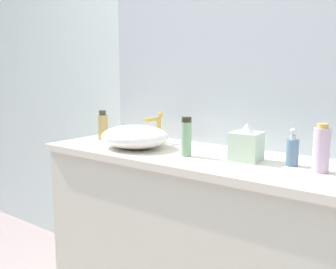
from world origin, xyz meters
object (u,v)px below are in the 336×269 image
(sink_basin, at_px, (135,137))
(spray_can, at_px, (186,137))
(lotion_bottle, at_px, (321,149))
(perfume_bottle, at_px, (103,126))
(tissue_box, at_px, (246,145))
(soap_dispenser, at_px, (292,150))

(sink_basin, relative_size, spray_can, 2.02)
(lotion_bottle, height_order, perfume_bottle, lotion_bottle)
(perfume_bottle, relative_size, spray_can, 0.92)
(lotion_bottle, bearing_deg, sink_basin, -176.00)
(spray_can, height_order, tissue_box, spray_can)
(sink_basin, relative_size, tissue_box, 2.21)
(lotion_bottle, xyz_separation_m, tissue_box, (-0.32, 0.01, -0.02))
(soap_dispenser, bearing_deg, sink_basin, -172.75)
(soap_dispenser, xyz_separation_m, lotion_bottle, (0.12, -0.04, 0.02))
(soap_dispenser, distance_m, tissue_box, 0.20)
(sink_basin, relative_size, perfume_bottle, 2.19)
(lotion_bottle, distance_m, tissue_box, 0.32)
(sink_basin, relative_size, soap_dispenser, 2.32)
(tissue_box, bearing_deg, perfume_bottle, 179.78)
(tissue_box, bearing_deg, sink_basin, -172.58)
(perfume_bottle, height_order, tissue_box, perfume_bottle)
(sink_basin, xyz_separation_m, soap_dispenser, (0.77, 0.10, 0.01))
(lotion_bottle, xyz_separation_m, spray_can, (-0.57, -0.07, -0.00))
(lotion_bottle, bearing_deg, soap_dispenser, 163.65)
(sink_basin, height_order, perfume_bottle, perfume_bottle)
(soap_dispenser, height_order, lotion_bottle, lotion_bottle)
(spray_can, bearing_deg, lotion_bottle, 6.99)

